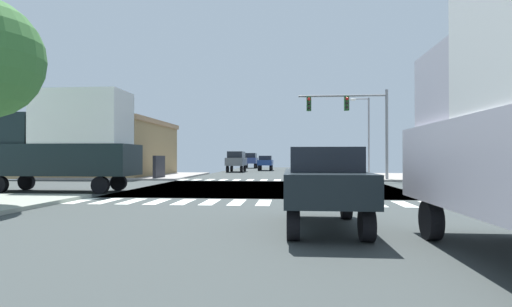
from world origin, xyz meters
TOP-DOWN VIEW (x-y plane):
  - ground at (0.00, 0.00)m, footprint 90.00×90.00m
  - sidewalk_corner_ne at (13.00, 12.00)m, footprint 12.00×12.00m
  - sidewalk_corner_nw at (-13.00, 12.00)m, footprint 12.00×12.00m
  - crosswalk_near at (-0.25, -7.30)m, footprint 13.50×2.00m
  - crosswalk_far at (-0.25, 7.30)m, footprint 13.50×2.00m
  - traffic_signal_mast at (5.54, 6.80)m, footprint 6.28×0.55m
  - street_lamp at (8.09, 15.38)m, footprint 1.78×0.32m
  - bank_building at (-17.97, 12.24)m, footprint 17.15×11.25m
  - box_truck_farside_2 at (-9.62, -3.50)m, footprint 7.20×2.40m
  - sedan_queued_2 at (-2.00, 28.85)m, footprint 1.80×4.30m
  - suv_leading_1 at (-5.00, 39.88)m, footprint 1.96×4.60m
  - sedan_trailing_3 at (2.00, -12.43)m, footprint 1.80×4.30m
  - suv_inner_3 at (-5.00, 23.48)m, footprint 1.96×4.60m

SIDE VIEW (x-z plane):
  - ground at x=0.00m, z-range -0.05..0.00m
  - crosswalk_near at x=-0.25m, z-range 0.00..0.01m
  - crosswalk_far at x=-0.25m, z-range 0.00..0.01m
  - sidewalk_corner_ne at x=13.00m, z-range 0.00..0.14m
  - sidewalk_corner_nw at x=-13.00m, z-range 0.00..0.14m
  - sedan_queued_2 at x=-2.00m, z-range 0.18..2.06m
  - sedan_trailing_3 at x=2.00m, z-range 0.18..2.06m
  - suv_leading_1 at x=-5.00m, z-range 0.22..2.56m
  - suv_inner_3 at x=-5.00m, z-range 0.22..2.56m
  - bank_building at x=-17.97m, z-range 0.01..4.91m
  - box_truck_farside_2 at x=-9.62m, z-range 0.14..4.99m
  - street_lamp at x=8.09m, z-range 0.76..7.91m
  - traffic_signal_mast at x=5.54m, z-range 1.53..7.97m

